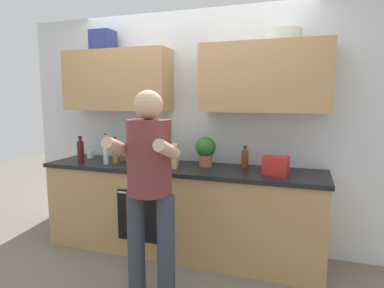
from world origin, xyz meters
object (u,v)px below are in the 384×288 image
potted_herb (206,150)px  grocery_bag_bread (166,155)px  bottle_oil (115,153)px  person_standing (149,178)px  bottle_syrup (177,154)px  grocery_bag_rice (138,156)px  bottle_water (106,151)px  cup_coffee (90,154)px  bottle_wine (81,151)px  bottle_vinegar (245,158)px  cup_stoneware (124,157)px  grocery_bag_crisps (276,166)px

potted_herb → grocery_bag_bread: size_ratio=1.29×
bottle_oil → person_standing: bearing=-44.5°
bottle_syrup → grocery_bag_rice: bearing=-150.2°
bottle_oil → grocery_bag_bread: bearing=-0.7°
bottle_water → grocery_bag_bread: size_ratio=1.37×
person_standing → bottle_oil: size_ratio=5.94×
bottle_syrup → cup_coffee: size_ratio=2.43×
bottle_wine → bottle_oil: 0.39m
bottle_water → bottle_vinegar: bearing=11.7°
bottle_wine → bottle_vinegar: bearing=9.8°
person_standing → bottle_wine: bearing=149.4°
bottle_syrup → bottle_oil: size_ratio=0.80×
bottle_oil → cup_coffee: size_ratio=3.06×
cup_stoneware → potted_herb: (0.94, -0.01, 0.13)m
person_standing → grocery_bag_bread: person_standing is taller
bottle_water → bottle_wine: bearing=-178.8°
person_standing → cup_stoneware: bearing=129.7°
bottle_wine → cup_coffee: bottle_wine is taller
cup_stoneware → cup_coffee: 0.45m
person_standing → grocery_bag_rice: person_standing is taller
bottle_water → bottle_syrup: bearing=24.1°
bottle_vinegar → grocery_bag_rice: size_ratio=1.17×
cup_coffee → grocery_bag_rice: grocery_bag_rice is taller
grocery_bag_bread → cup_stoneware: bearing=163.7°
bottle_syrup → bottle_water: bottle_water is taller
bottle_vinegar → bottle_oil: 1.35m
person_standing → bottle_syrup: bearing=99.5°
bottle_oil → cup_coffee: bearing=159.1°
grocery_bag_bread → grocery_bag_crisps: 1.06m
cup_stoneware → grocery_bag_crisps: size_ratio=0.42×
bottle_wine → potted_herb: potted_herb is taller
bottle_water → cup_stoneware: bottle_water is taller
bottle_vinegar → grocery_bag_crisps: (0.32, -0.21, -0.01)m
bottle_oil → grocery_bag_rice: bottle_oil is taller
bottle_syrup → grocery_bag_bread: size_ratio=0.95×
bottle_oil → cup_stoneware: size_ratio=3.08×
cup_stoneware → cup_coffee: bearing=179.3°
person_standing → bottle_syrup: (-0.17, 0.99, 0.02)m
bottle_oil → cup_coffee: 0.47m
grocery_bag_rice → grocery_bag_crisps: 1.40m
grocery_bag_crisps → bottle_water: bearing=-177.4°
potted_herb → cup_stoneware: bearing=179.3°
potted_herb → grocery_bag_rice: potted_herb is taller
bottle_wine → grocery_bag_crisps: bottle_wine is taller
bottle_vinegar → bottle_wine: bearing=-170.2°
person_standing → cup_stoneware: (-0.76, 0.92, -0.03)m
person_standing → grocery_bag_bread: bearing=103.7°
bottle_water → grocery_bag_rice: bearing=17.3°
potted_herb → grocery_bag_bread: (-0.36, -0.16, -0.05)m
potted_herb → grocery_bag_crisps: 0.72m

